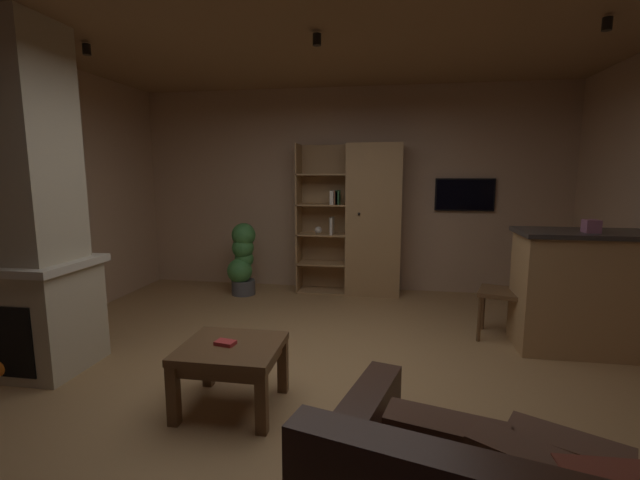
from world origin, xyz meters
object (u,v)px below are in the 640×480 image
at_px(bookshelf_cabinet, 367,221).
at_px(potted_floor_plant, 242,259).
at_px(stone_fireplace, 20,220).
at_px(table_book_0, 225,343).
at_px(coffee_table, 231,357).
at_px(kitchen_bar_counter, 599,292).
at_px(dining_chair, 512,286).
at_px(tissue_box, 591,226).
at_px(wall_mounted_tv, 465,195).

relative_size(bookshelf_cabinet, potted_floor_plant, 2.07).
height_order(stone_fireplace, table_book_0, stone_fireplace).
bearing_deg(coffee_table, kitchen_bar_counter, 26.42).
bearing_deg(dining_chair, tissue_box, -26.58).
distance_m(kitchen_bar_counter, wall_mounted_tv, 2.17).
bearing_deg(tissue_box, potted_floor_plant, 159.22).
xyz_separation_m(coffee_table, potted_floor_plant, (-0.88, 2.72, 0.12)).
distance_m(stone_fireplace, bookshelf_cabinet, 3.77).
bearing_deg(bookshelf_cabinet, table_book_0, -104.24).
bearing_deg(potted_floor_plant, tissue_box, -20.78).
bearing_deg(wall_mounted_tv, kitchen_bar_counter, -63.58).
height_order(bookshelf_cabinet, dining_chair, bookshelf_cabinet).
distance_m(potted_floor_plant, wall_mounted_tv, 3.04).
bearing_deg(stone_fireplace, tissue_box, 12.48).
relative_size(kitchen_bar_counter, tissue_box, 11.93).
bearing_deg(stone_fireplace, potted_floor_plant, 67.67).
distance_m(bookshelf_cabinet, tissue_box, 2.64).
relative_size(bookshelf_cabinet, dining_chair, 2.15).
xyz_separation_m(kitchen_bar_counter, tissue_box, (-0.15, -0.09, 0.60)).
distance_m(bookshelf_cabinet, wall_mounted_tv, 1.32).
height_order(dining_chair, potted_floor_plant, potted_floor_plant).
xyz_separation_m(kitchen_bar_counter, table_book_0, (-2.94, -1.45, -0.09)).
relative_size(bookshelf_cabinet, tissue_box, 16.51).
distance_m(tissue_box, coffee_table, 3.16).
bearing_deg(stone_fireplace, dining_chair, 17.53).
xyz_separation_m(stone_fireplace, table_book_0, (1.82, -0.34, -0.77)).
bearing_deg(tissue_box, kitchen_bar_counter, 31.01).
bearing_deg(coffee_table, wall_mounted_tv, 58.51).
distance_m(kitchen_bar_counter, potted_floor_plant, 3.99).
bearing_deg(potted_floor_plant, wall_mounted_tv, 10.58).
relative_size(potted_floor_plant, wall_mounted_tv, 1.27).
bearing_deg(bookshelf_cabinet, kitchen_bar_counter, -36.64).
relative_size(table_book_0, wall_mounted_tv, 0.18).
height_order(tissue_box, wall_mounted_tv, wall_mounted_tv).
bearing_deg(bookshelf_cabinet, dining_chair, -44.18).
xyz_separation_m(stone_fireplace, kitchen_bar_counter, (4.76, 1.11, -0.68)).
distance_m(bookshelf_cabinet, kitchen_bar_counter, 2.73).
height_order(kitchen_bar_counter, dining_chair, kitchen_bar_counter).
bearing_deg(potted_floor_plant, bookshelf_cabinet, 11.41).
xyz_separation_m(kitchen_bar_counter, potted_floor_plant, (-3.77, 1.28, -0.07)).
height_order(bookshelf_cabinet, kitchen_bar_counter, bookshelf_cabinet).
relative_size(tissue_box, dining_chair, 0.13).
bearing_deg(coffee_table, bookshelf_cabinet, 76.39).
height_order(bookshelf_cabinet, tissue_box, bookshelf_cabinet).
relative_size(tissue_box, coffee_table, 0.18).
distance_m(coffee_table, table_book_0, 0.11).
height_order(tissue_box, table_book_0, tissue_box).
bearing_deg(table_book_0, coffee_table, 7.98).
xyz_separation_m(kitchen_bar_counter, coffee_table, (-2.90, -1.44, -0.19)).
relative_size(tissue_box, wall_mounted_tv, 0.16).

